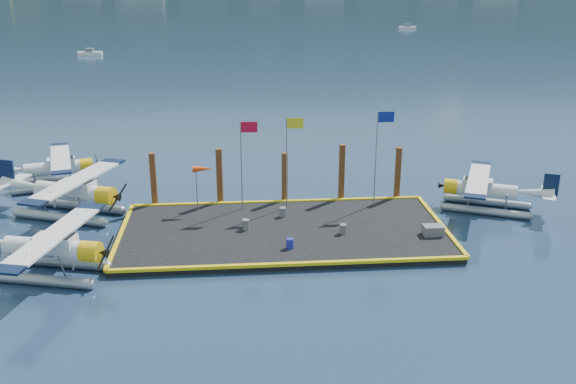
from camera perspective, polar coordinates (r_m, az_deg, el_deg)
name	(u,v)px	position (r m, az deg, el deg)	size (l,w,h in m)	color
ground	(284,235)	(40.14, -0.38, -3.86)	(4000.00, 4000.00, 0.00)	#182D48
dock	(284,232)	(40.07, -0.38, -3.60)	(20.00, 10.00, 0.40)	black
dock_bumpers	(284,228)	(39.95, -0.38, -3.21)	(20.25, 10.25, 0.18)	gold
seaplane_a	(50,252)	(36.70, -20.41, -4.98)	(8.73, 9.41, 3.35)	gray
seaplane_b	(73,195)	(44.90, -18.58, -0.23)	(9.27, 9.82, 3.55)	gray
seaplane_c	(57,170)	(51.58, -19.86, 1.86)	(8.06, 8.70, 3.09)	gray
seaplane_d	(482,192)	(45.84, 16.90, 0.03)	(7.86, 8.26, 3.02)	gray
drum_0	(246,225)	(39.93, -3.78, -2.91)	(0.46, 0.46, 0.65)	#58595E
drum_1	(343,229)	(39.40, 4.92, -3.29)	(0.43, 0.43, 0.60)	#58595E
drum_3	(290,243)	(37.26, 0.17, -4.59)	(0.42, 0.42, 0.59)	navy
drum_5	(283,212)	(41.91, -0.46, -1.79)	(0.44, 0.44, 0.62)	#58595E
crate	(433,230)	(40.05, 12.77, -3.33)	(1.21, 0.81, 0.60)	#58595E
flagpole_red	(244,152)	(42.17, -3.92, 3.58)	(1.14, 0.08, 6.00)	gray
flagpole_yellow	(290,149)	(42.29, 0.15, 3.83)	(1.14, 0.08, 6.20)	gray
flagpole_blue	(379,145)	(43.16, 8.12, 4.20)	(1.14, 0.08, 6.50)	gray
windsock	(203,170)	(42.55, -7.57, 1.96)	(1.40, 0.44, 3.12)	gray
piling_0	(154,181)	(44.75, -11.86, 0.93)	(0.44, 0.44, 4.00)	#442713
piling_1	(220,178)	(44.38, -6.10, 1.22)	(0.44, 0.44, 4.20)	#442713
piling_2	(285,179)	(44.55, -0.29, 1.14)	(0.44, 0.44, 3.80)	#442713
piling_3	(342,174)	(44.95, 4.80, 1.57)	(0.44, 0.44, 4.30)	#442713
piling_4	(398,175)	(45.83, 9.73, 1.51)	(0.44, 0.44, 4.00)	#442713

